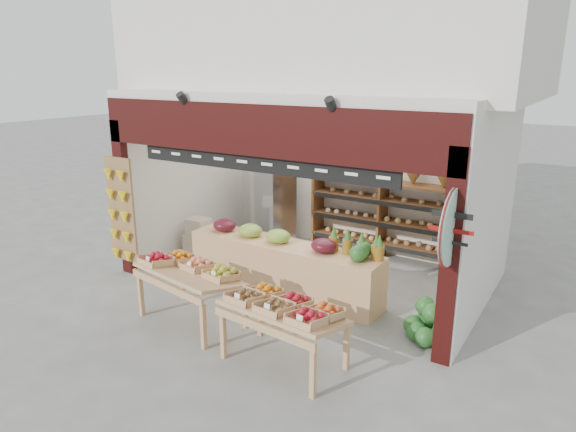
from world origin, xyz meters
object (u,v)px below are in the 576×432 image
(cardboard_stack, at_px, (209,243))
(mid_counter, at_px, (283,265))
(back_shelving, at_px, (383,201))
(refrigerator, at_px, (273,201))
(watermelon_pile, at_px, (427,325))
(display_table_left, at_px, (189,270))
(display_table_right, at_px, (284,308))

(cardboard_stack, distance_m, mid_counter, 2.15)
(back_shelving, height_order, refrigerator, back_shelving)
(watermelon_pile, bearing_deg, cardboard_stack, 169.36)
(refrigerator, distance_m, mid_counter, 2.53)
(display_table_left, bearing_deg, watermelon_pile, 21.75)
(mid_counter, relative_size, display_table_left, 2.01)
(display_table_right, bearing_deg, refrigerator, 125.06)
(display_table_right, bearing_deg, mid_counter, 122.77)
(refrigerator, xyz_separation_m, display_table_left, (0.87, -3.46, -0.12))
(back_shelving, height_order, display_table_left, back_shelving)
(cardboard_stack, distance_m, display_table_right, 3.99)
(refrigerator, bearing_deg, watermelon_pile, -13.67)
(cardboard_stack, height_order, mid_counter, mid_counter)
(display_table_left, bearing_deg, mid_counter, 66.42)
(back_shelving, bearing_deg, mid_counter, -107.14)
(display_table_right, distance_m, watermelon_pile, 2.06)
(cardboard_stack, relative_size, mid_counter, 0.31)
(display_table_left, xyz_separation_m, display_table_right, (1.76, -0.30, -0.00))
(display_table_right, bearing_deg, back_shelving, 95.81)
(back_shelving, distance_m, watermelon_pile, 3.20)
(refrigerator, distance_m, watermelon_pile, 4.56)
(back_shelving, bearing_deg, cardboard_stack, -148.27)
(refrigerator, distance_m, cardboard_stack, 1.62)
(back_shelving, relative_size, mid_counter, 0.85)
(refrigerator, height_order, display_table_left, refrigerator)
(back_shelving, bearing_deg, display_table_right, -84.19)
(mid_counter, height_order, watermelon_pile, mid_counter)
(display_table_left, bearing_deg, cardboard_stack, 124.68)
(back_shelving, bearing_deg, refrigerator, -171.80)
(cardboard_stack, bearing_deg, back_shelving, 31.73)
(display_table_right, height_order, watermelon_pile, display_table_right)
(watermelon_pile, bearing_deg, mid_counter, 174.32)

